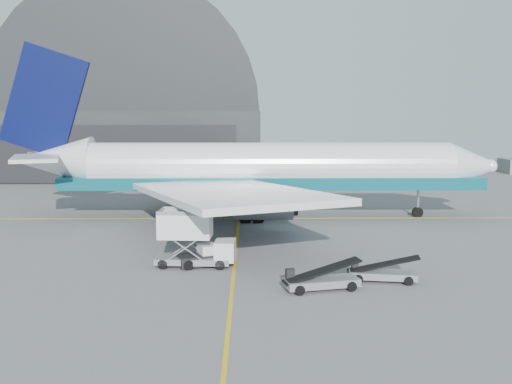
{
  "coord_description": "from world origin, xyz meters",
  "views": [
    {
      "loc": [
        1.16,
        -42.71,
        11.68
      ],
      "look_at": [
        1.77,
        9.04,
        4.5
      ],
      "focal_mm": 40.0,
      "sensor_mm": 36.0,
      "label": 1
    }
  ],
  "objects_px": {
    "belt_loader_a": "(321,281)",
    "belt_loader_b": "(382,273)",
    "catering_truck": "(192,239)",
    "pushback_tug": "(202,257)",
    "airliner": "(251,169)"
  },
  "relations": [
    {
      "from": "catering_truck",
      "to": "pushback_tug",
      "type": "distance_m",
      "value": 1.66
    },
    {
      "from": "catering_truck",
      "to": "belt_loader_b",
      "type": "xyz_separation_m",
      "value": [
        13.63,
        -4.15,
        -1.52
      ]
    },
    {
      "from": "belt_loader_b",
      "to": "pushback_tug",
      "type": "bearing_deg",
      "value": 169.94
    },
    {
      "from": "catering_truck",
      "to": "belt_loader_a",
      "type": "bearing_deg",
      "value": -30.04
    },
    {
      "from": "belt_loader_a",
      "to": "belt_loader_b",
      "type": "xyz_separation_m",
      "value": [
        4.51,
        1.88,
        -0.04
      ]
    },
    {
      "from": "airliner",
      "to": "pushback_tug",
      "type": "bearing_deg",
      "value": -100.59
    },
    {
      "from": "belt_loader_a",
      "to": "belt_loader_b",
      "type": "height_order",
      "value": "belt_loader_a"
    },
    {
      "from": "catering_truck",
      "to": "belt_loader_a",
      "type": "xyz_separation_m",
      "value": [
        9.12,
        -6.03,
        -1.48
      ]
    },
    {
      "from": "airliner",
      "to": "pushback_tug",
      "type": "xyz_separation_m",
      "value": [
        -3.85,
        -20.56,
        -4.83
      ]
    },
    {
      "from": "airliner",
      "to": "belt_loader_b",
      "type": "distance_m",
      "value": 26.98
    },
    {
      "from": "catering_truck",
      "to": "belt_loader_b",
      "type": "relative_size",
      "value": 1.22
    },
    {
      "from": "airliner",
      "to": "belt_loader_b",
      "type": "height_order",
      "value": "airliner"
    },
    {
      "from": "catering_truck",
      "to": "belt_loader_a",
      "type": "relative_size",
      "value": 1.15
    },
    {
      "from": "pushback_tug",
      "to": "belt_loader_b",
      "type": "relative_size",
      "value": 0.8
    },
    {
      "from": "pushback_tug",
      "to": "belt_loader_b",
      "type": "height_order",
      "value": "belt_loader_b"
    }
  ]
}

